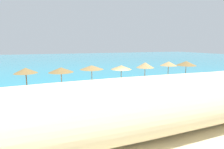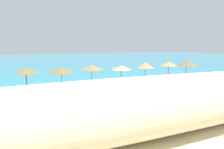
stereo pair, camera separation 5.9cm
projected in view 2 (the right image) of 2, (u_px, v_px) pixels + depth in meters
The scene contains 13 objects.
ground_plane at pixel (124, 91), 18.71m from camera, with size 160.00×160.00×0.00m, color beige.
sea_water at pixel (69, 59), 59.36m from camera, with size 160.00×76.01×0.01m, color teal.
dune_ridge at pixel (133, 105), 9.68m from camera, with size 49.26×5.15×3.08m, color beige.
beach_umbrella_0 at pixel (26, 71), 16.56m from camera, with size 2.14×2.14×2.71m.
beach_umbrella_1 at pixel (61, 70), 18.11m from camera, with size 2.55×2.55×2.55m.
beach_umbrella_2 at pixel (92, 67), 19.47m from camera, with size 2.61×2.61×2.60m.
beach_umbrella_3 at pixel (121, 67), 20.32m from camera, with size 2.44×2.44×2.50m.
beach_umbrella_4 at pixel (145, 65), 21.91m from camera, with size 2.25×2.25×2.68m.
beach_umbrella_5 at pixel (169, 64), 22.92m from camera, with size 2.18×2.18×2.68m.
beach_umbrella_6 at pixel (186, 63), 24.10m from camera, with size 2.70×2.70×2.64m.
lounge_chair_0 at pixel (171, 79), 22.75m from camera, with size 1.52×1.13×1.08m.
lounge_chair_1 at pixel (118, 84), 19.88m from camera, with size 1.46×1.00×1.09m.
cooler_box at pixel (78, 94), 16.75m from camera, with size 0.60×0.42×0.37m, color white.
Camera 2 is at (-7.71, -16.48, 4.86)m, focal length 28.03 mm.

